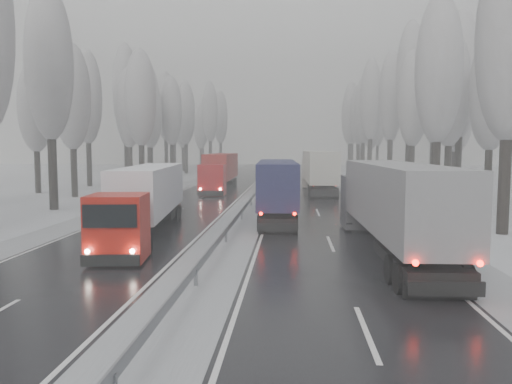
# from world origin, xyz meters

# --- Properties ---
(ground) EXTENTS (260.00, 260.00, 0.00)m
(ground) POSITION_xyz_m (0.00, 0.00, 0.00)
(ground) COLOR silver
(ground) RESTS_ON ground
(carriageway_right) EXTENTS (7.50, 200.00, 0.03)m
(carriageway_right) POSITION_xyz_m (5.25, 30.00, 0.01)
(carriageway_right) COLOR black
(carriageway_right) RESTS_ON ground
(carriageway_left) EXTENTS (7.50, 200.00, 0.03)m
(carriageway_left) POSITION_xyz_m (-5.25, 30.00, 0.01)
(carriageway_left) COLOR black
(carriageway_left) RESTS_ON ground
(median_slush) EXTENTS (3.00, 200.00, 0.04)m
(median_slush) POSITION_xyz_m (0.00, 30.00, 0.02)
(median_slush) COLOR #A9ACB2
(median_slush) RESTS_ON ground
(shoulder_right) EXTENTS (2.40, 200.00, 0.04)m
(shoulder_right) POSITION_xyz_m (10.20, 30.00, 0.02)
(shoulder_right) COLOR #A9ACB2
(shoulder_right) RESTS_ON ground
(shoulder_left) EXTENTS (2.40, 200.00, 0.04)m
(shoulder_left) POSITION_xyz_m (-10.20, 30.00, 0.02)
(shoulder_left) COLOR #A9ACB2
(shoulder_left) RESTS_ON ground
(median_guardrail) EXTENTS (0.12, 200.00, 0.76)m
(median_guardrail) POSITION_xyz_m (0.00, 29.99, 0.60)
(median_guardrail) COLOR slate
(median_guardrail) RESTS_ON ground
(tree_16) EXTENTS (3.60, 3.60, 16.53)m
(tree_16) POSITION_xyz_m (15.04, 15.67, 10.67)
(tree_16) COLOR black
(tree_16) RESTS_ON ground
(tree_18) EXTENTS (3.60, 3.60, 16.58)m
(tree_18) POSITION_xyz_m (14.51, 27.03, 10.70)
(tree_18) COLOR black
(tree_18) RESTS_ON ground
(tree_19) EXTENTS (3.60, 3.60, 14.57)m
(tree_19) POSITION_xyz_m (20.02, 31.03, 9.42)
(tree_19) COLOR black
(tree_19) RESTS_ON ground
(tree_20) EXTENTS (3.60, 3.60, 15.71)m
(tree_20) POSITION_xyz_m (17.90, 35.17, 10.14)
(tree_20) COLOR black
(tree_20) RESTS_ON ground
(tree_21) EXTENTS (3.60, 3.60, 18.62)m
(tree_21) POSITION_xyz_m (20.12, 39.17, 12.00)
(tree_21) COLOR black
(tree_21) RESTS_ON ground
(tree_22) EXTENTS (3.60, 3.60, 15.86)m
(tree_22) POSITION_xyz_m (17.02, 45.60, 10.24)
(tree_22) COLOR black
(tree_22) RESTS_ON ground
(tree_23) EXTENTS (3.60, 3.60, 13.55)m
(tree_23) POSITION_xyz_m (23.31, 49.60, 8.77)
(tree_23) COLOR black
(tree_23) RESTS_ON ground
(tree_24) EXTENTS (3.60, 3.60, 20.49)m
(tree_24) POSITION_xyz_m (17.90, 51.02, 13.19)
(tree_24) COLOR black
(tree_24) RESTS_ON ground
(tree_25) EXTENTS (3.60, 3.60, 19.44)m
(tree_25) POSITION_xyz_m (24.81, 55.02, 12.52)
(tree_25) COLOR black
(tree_25) RESTS_ON ground
(tree_26) EXTENTS (3.60, 3.60, 18.78)m
(tree_26) POSITION_xyz_m (17.56, 61.27, 12.10)
(tree_26) COLOR black
(tree_26) RESTS_ON ground
(tree_27) EXTENTS (3.60, 3.60, 17.62)m
(tree_27) POSITION_xyz_m (24.72, 65.27, 11.36)
(tree_27) COLOR black
(tree_27) RESTS_ON ground
(tree_28) EXTENTS (3.60, 3.60, 19.62)m
(tree_28) POSITION_xyz_m (16.34, 71.95, 12.64)
(tree_28) COLOR black
(tree_28) RESTS_ON ground
(tree_29) EXTENTS (3.60, 3.60, 18.11)m
(tree_29) POSITION_xyz_m (23.71, 75.95, 11.67)
(tree_29) COLOR black
(tree_29) RESTS_ON ground
(tree_30) EXTENTS (3.60, 3.60, 17.86)m
(tree_30) POSITION_xyz_m (16.56, 81.70, 11.52)
(tree_30) COLOR black
(tree_30) RESTS_ON ground
(tree_31) EXTENTS (3.60, 3.60, 18.58)m
(tree_31) POSITION_xyz_m (22.48, 85.70, 11.97)
(tree_31) COLOR black
(tree_31) RESTS_ON ground
(tree_32) EXTENTS (3.60, 3.60, 17.33)m
(tree_32) POSITION_xyz_m (16.63, 89.21, 11.18)
(tree_32) COLOR black
(tree_32) RESTS_ON ground
(tree_33) EXTENTS (3.60, 3.60, 14.33)m
(tree_33) POSITION_xyz_m (19.77, 93.21, 9.26)
(tree_33) COLOR black
(tree_33) RESTS_ON ground
(tree_34) EXTENTS (3.60, 3.60, 17.63)m
(tree_34) POSITION_xyz_m (15.73, 96.32, 11.37)
(tree_34) COLOR black
(tree_34) RESTS_ON ground
(tree_35) EXTENTS (3.60, 3.60, 18.25)m
(tree_35) POSITION_xyz_m (24.94, 100.32, 11.77)
(tree_35) COLOR black
(tree_35) RESTS_ON ground
(tree_36) EXTENTS (3.60, 3.60, 20.23)m
(tree_36) POSITION_xyz_m (17.04, 106.16, 13.02)
(tree_36) COLOR black
(tree_36) RESTS_ON ground
(tree_37) EXTENTS (3.60, 3.60, 16.37)m
(tree_37) POSITION_xyz_m (24.02, 110.16, 10.56)
(tree_37) COLOR black
(tree_37) RESTS_ON ground
(tree_38) EXTENTS (3.60, 3.60, 17.97)m
(tree_38) POSITION_xyz_m (18.73, 116.73, 11.59)
(tree_38) COLOR black
(tree_38) RESTS_ON ground
(tree_39) EXTENTS (3.60, 3.60, 16.19)m
(tree_39) POSITION_xyz_m (21.55, 120.73, 10.45)
(tree_39) COLOR black
(tree_39) RESTS_ON ground
(tree_58) EXTENTS (3.60, 3.60, 17.21)m
(tree_58) POSITION_xyz_m (-15.13, 24.57, 11.10)
(tree_58) COLOR black
(tree_58) RESTS_ON ground
(tree_60) EXTENTS (3.60, 3.60, 14.84)m
(tree_60) POSITION_xyz_m (-17.75, 34.20, 9.59)
(tree_60) COLOR black
(tree_60) RESTS_ON ground
(tree_61) EXTENTS (3.60, 3.60, 13.95)m
(tree_61) POSITION_xyz_m (-23.52, 38.20, 9.02)
(tree_61) COLOR black
(tree_61) RESTS_ON ground
(tree_62) EXTENTS (3.60, 3.60, 16.04)m
(tree_62) POSITION_xyz_m (-13.94, 43.73, 10.36)
(tree_62) COLOR black
(tree_62) RESTS_ON ground
(tree_63) EXTENTS (3.60, 3.60, 16.88)m
(tree_63) POSITION_xyz_m (-21.85, 47.73, 10.89)
(tree_63) COLOR black
(tree_63) RESTS_ON ground
(tree_64) EXTENTS (3.60, 3.60, 15.42)m
(tree_64) POSITION_xyz_m (-18.26, 52.71, 9.96)
(tree_64) COLOR black
(tree_64) RESTS_ON ground
(tree_65) EXTENTS (3.60, 3.60, 19.48)m
(tree_65) POSITION_xyz_m (-20.05, 56.71, 12.55)
(tree_65) COLOR black
(tree_65) RESTS_ON ground
(tree_66) EXTENTS (3.60, 3.60, 15.23)m
(tree_66) POSITION_xyz_m (-18.16, 62.35, 9.84)
(tree_66) COLOR black
(tree_66) RESTS_ON ground
(tree_67) EXTENTS (3.60, 3.60, 17.09)m
(tree_67) POSITION_xyz_m (-19.54, 66.35, 11.03)
(tree_67) COLOR black
(tree_67) RESTS_ON ground
(tree_68) EXTENTS (3.60, 3.60, 16.65)m
(tree_68) POSITION_xyz_m (-16.58, 69.11, 10.75)
(tree_68) COLOR black
(tree_68) RESTS_ON ground
(tree_69) EXTENTS (3.60, 3.60, 19.35)m
(tree_69) POSITION_xyz_m (-21.42, 73.11, 12.46)
(tree_69) COLOR black
(tree_69) RESTS_ON ground
(tree_70) EXTENTS (3.60, 3.60, 17.09)m
(tree_70) POSITION_xyz_m (-16.33, 79.19, 11.03)
(tree_70) COLOR black
(tree_70) RESTS_ON ground
(tree_71) EXTENTS (3.60, 3.60, 19.61)m
(tree_71) POSITION_xyz_m (-21.09, 83.19, 12.63)
(tree_71) COLOR black
(tree_71) RESTS_ON ground
(tree_72) EXTENTS (3.60, 3.60, 15.11)m
(tree_72) POSITION_xyz_m (-18.93, 88.54, 9.76)
(tree_72) COLOR black
(tree_72) RESTS_ON ground
(tree_73) EXTENTS (3.60, 3.60, 17.22)m
(tree_73) POSITION_xyz_m (-21.82, 92.54, 11.11)
(tree_73) COLOR black
(tree_73) RESTS_ON ground
(tree_74) EXTENTS (3.60, 3.60, 19.68)m
(tree_74) POSITION_xyz_m (-15.07, 99.33, 12.67)
(tree_74) COLOR black
(tree_74) RESTS_ON ground
(tree_75) EXTENTS (3.60, 3.60, 18.60)m
(tree_75) POSITION_xyz_m (-24.20, 103.33, 11.99)
(tree_75) COLOR black
(tree_75) RESTS_ON ground
(tree_76) EXTENTS (3.60, 3.60, 18.55)m
(tree_76) POSITION_xyz_m (-14.05, 108.72, 11.95)
(tree_76) COLOR black
(tree_76) RESTS_ON ground
(tree_77) EXTENTS (3.60, 3.60, 14.32)m
(tree_77) POSITION_xyz_m (-19.66, 112.72, 9.26)
(tree_77) COLOR black
(tree_77) RESTS_ON ground
(tree_78) EXTENTS (3.60, 3.60, 19.55)m
(tree_78) POSITION_xyz_m (-17.56, 115.31, 12.59)
(tree_78) COLOR black
(tree_78) RESTS_ON ground
(tree_79) EXTENTS (3.60, 3.60, 17.07)m
(tree_79) POSITION_xyz_m (-20.33, 119.31, 11.01)
(tree_79) COLOR black
(tree_79) RESTS_ON ground
(truck_grey_tarp) EXTENTS (2.95, 16.09, 4.11)m
(truck_grey_tarp) POSITION_xyz_m (7.76, 10.01, 2.40)
(truck_grey_tarp) COLOR #47464B
(truck_grey_tarp) RESTS_ON ground
(truck_blue_box) EXTENTS (2.90, 15.23, 3.89)m
(truck_blue_box) POSITION_xyz_m (2.30, 21.44, 2.27)
(truck_blue_box) COLOR navy
(truck_blue_box) RESTS_ON ground
(truck_cream_box) EXTENTS (3.15, 17.37, 4.44)m
(truck_cream_box) POSITION_xyz_m (6.11, 40.07, 2.59)
(truck_cream_box) COLOR #BCB3A6
(truck_cream_box) RESTS_ON ground
(box_truck_distant) EXTENTS (2.55, 8.17, 3.04)m
(box_truck_distant) POSITION_xyz_m (7.35, 92.23, 1.55)
(box_truck_distant) COLOR silver
(box_truck_distant) RESTS_ON ground
(truck_red_white) EXTENTS (3.81, 14.71, 3.74)m
(truck_red_white) POSITION_xyz_m (-4.60, 13.94, 2.18)
(truck_red_white) COLOR #AC1209
(truck_red_white) RESTS_ON ground
(truck_red_red) EXTENTS (2.85, 16.08, 4.11)m
(truck_red_red) POSITION_xyz_m (-4.59, 42.26, 2.40)
(truck_red_red) COLOR #AF0A0D
(truck_red_red) RESTS_ON ground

